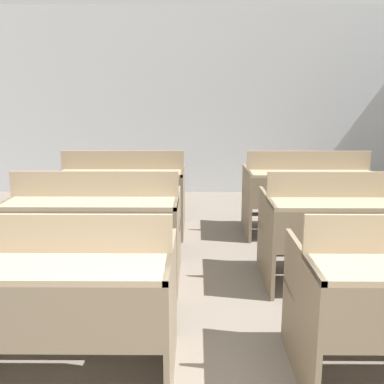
{
  "coord_description": "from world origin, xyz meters",
  "views": [
    {
      "loc": [
        -0.23,
        -0.95,
        1.48
      ],
      "look_at": [
        -0.25,
        2.37,
        0.77
      ],
      "focal_mm": 42.0,
      "sensor_mm": 36.0,
      "label": 1
    }
  ],
  "objects_px": {
    "bench_front_left": "(45,296)",
    "bench_second_right": "(349,226)",
    "bench_second_left": "(96,225)",
    "bench_third_left": "(123,190)",
    "bench_third_right": "(307,191)"
  },
  "relations": [
    {
      "from": "bench_third_left",
      "to": "bench_third_right",
      "type": "height_order",
      "value": "same"
    },
    {
      "from": "bench_second_left",
      "to": "bench_third_left",
      "type": "distance_m",
      "value": 1.33
    },
    {
      "from": "bench_second_right",
      "to": "bench_third_right",
      "type": "xyz_separation_m",
      "value": [
        -0.01,
        1.33,
        0.0
      ]
    },
    {
      "from": "bench_front_left",
      "to": "bench_second_left",
      "type": "distance_m",
      "value": 1.29
    },
    {
      "from": "bench_second_left",
      "to": "bench_third_left",
      "type": "xyz_separation_m",
      "value": [
        0.01,
        1.33,
        0.0
      ]
    },
    {
      "from": "bench_second_left",
      "to": "bench_third_right",
      "type": "height_order",
      "value": "same"
    },
    {
      "from": "bench_front_left",
      "to": "bench_second_right",
      "type": "xyz_separation_m",
      "value": [
        1.98,
        1.28,
        0.0
      ]
    },
    {
      "from": "bench_front_left",
      "to": "bench_third_right",
      "type": "xyz_separation_m",
      "value": [
        1.98,
        2.61,
        0.0
      ]
    },
    {
      "from": "bench_front_left",
      "to": "bench_second_left",
      "type": "xyz_separation_m",
      "value": [
        -0.02,
        1.29,
        0.0
      ]
    },
    {
      "from": "bench_third_left",
      "to": "bench_second_right",
      "type": "bearing_deg",
      "value": -33.9
    },
    {
      "from": "bench_front_left",
      "to": "bench_third_right",
      "type": "bearing_deg",
      "value": 52.91
    },
    {
      "from": "bench_second_right",
      "to": "bench_third_right",
      "type": "distance_m",
      "value": 1.33
    },
    {
      "from": "bench_front_left",
      "to": "bench_second_right",
      "type": "bearing_deg",
      "value": 32.81
    },
    {
      "from": "bench_front_left",
      "to": "bench_third_left",
      "type": "bearing_deg",
      "value": 90.28
    },
    {
      "from": "bench_second_left",
      "to": "bench_second_right",
      "type": "xyz_separation_m",
      "value": [
        2.0,
        -0.01,
        0.0
      ]
    }
  ]
}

